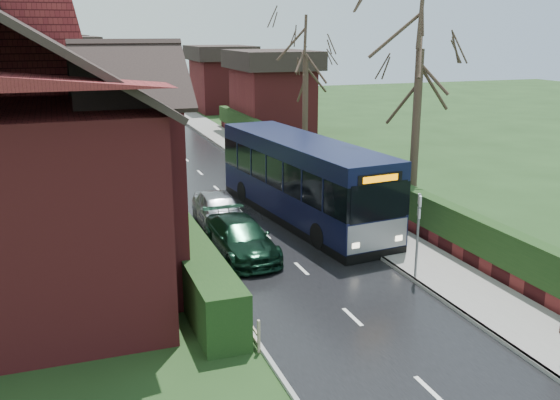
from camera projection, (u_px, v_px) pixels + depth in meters
name	position (u px, v px, depth m)	size (l,w,h in m)	color
ground	(325.00, 291.00, 19.74)	(140.00, 140.00, 0.00)	#27471E
road	(238.00, 209.00, 28.83)	(6.00, 100.00, 0.02)	black
pavement	(322.00, 199.00, 30.19)	(2.50, 100.00, 0.14)	slate
kerb_right	(299.00, 202.00, 29.80)	(0.12, 100.00, 0.14)	gray
kerb_left	(172.00, 214.00, 27.83)	(0.12, 100.00, 0.10)	gray
front_hedge	(173.00, 233.00, 22.81)	(1.20, 16.00, 1.60)	#183213
picket_fence	(193.00, 240.00, 23.14)	(0.10, 16.00, 0.90)	gray
right_wall_hedge	(352.00, 178.00, 30.44)	(0.60, 50.00, 1.80)	maroon
brick_house	(19.00, 146.00, 20.10)	(9.30, 14.60, 10.30)	maroon
bus	(302.00, 180.00, 26.83)	(3.88, 11.77, 3.51)	black
car_silver	(219.00, 210.00, 25.95)	(1.77, 4.39, 1.50)	#ADACB1
car_green	(241.00, 238.00, 22.68)	(1.91, 4.69, 1.36)	black
car_distant	(123.00, 108.00, 60.89)	(1.47, 4.21, 1.39)	black
bus_stop_sign	(418.00, 224.00, 20.14)	(0.24, 0.43, 2.95)	slate
tree_right_near	(421.00, 36.00, 25.12)	(4.81, 4.81, 10.39)	#3B2C23
tree_right_far	(306.00, 47.00, 37.24)	(4.85, 4.85, 9.37)	#3B2B23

